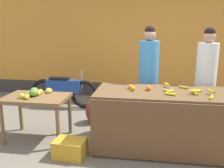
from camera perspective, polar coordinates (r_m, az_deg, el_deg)
ground_plane at (r=4.03m, az=4.27°, el=-13.86°), size 24.00×24.00×0.00m
market_wall_back at (r=6.40m, az=6.55°, el=9.44°), size 9.62×0.23×2.89m
fruit_stall_counter at (r=3.83m, az=11.92°, el=-8.26°), size 2.05×0.92×0.89m
side_table_wooden at (r=4.18m, az=-17.11°, el=-4.08°), size 1.02×0.66×0.73m
banana_bunch_pile at (r=3.70m, az=16.74°, el=-1.57°), size 0.70×0.70×0.07m
orange_pile at (r=3.71m, az=6.14°, el=-0.88°), size 0.35×0.18×0.08m
mango_papaya_pile at (r=4.19m, az=-17.42°, el=-1.86°), size 0.41×0.53×0.14m
vendor_woman_blue_shirt at (r=4.36m, az=8.40°, el=1.18°), size 0.34×0.34×1.84m
vendor_woman_white_shirt at (r=4.47m, az=20.83°, el=0.54°), size 0.34×0.34×1.82m
parked_motorcycle at (r=5.74m, az=-11.09°, el=-1.43°), size 1.60×0.18×0.88m
produce_crate at (r=3.68m, az=-9.73°, el=-14.50°), size 0.46×0.35×0.26m
produce_sack at (r=4.80m, az=-4.21°, el=-6.20°), size 0.43×0.45×0.47m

